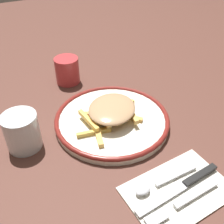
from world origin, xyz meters
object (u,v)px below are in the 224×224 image
water_glass (22,132)px  coffee_mug (67,70)px  plate (112,119)px  fries_heap (111,110)px  napkin (178,190)px  knife (186,184)px  fork (183,202)px  spoon (156,184)px

water_glass → coffee_mug: 0.30m
plate → fries_heap: fries_heap is taller
napkin → knife: knife is taller
fork → coffee_mug: 0.54m
spoon → coffee_mug: bearing=1.4°
napkin → coffee_mug: size_ratio=2.04×
fries_heap → coffee_mug: size_ratio=1.94×
knife → spoon: size_ratio=1.39×
water_glass → coffee_mug: size_ratio=0.87×
spoon → water_glass: size_ratio=1.68×
fork → knife: size_ratio=0.84×
water_glass → coffee_mug: bearing=-40.0°
coffee_mug → water_glass: bearing=140.0°
fries_heap → fork: size_ratio=1.14×
fork → knife: (0.03, -0.03, 0.00)m
plate → fries_heap: (0.00, 0.00, 0.03)m
knife → water_glass: 0.38m
plate → coffee_mug: (0.26, 0.03, 0.03)m
fries_heap → fork: fries_heap is taller
coffee_mug → napkin: bearing=-174.8°
knife → spoon: 0.06m
fries_heap → napkin: fries_heap is taller
plate → knife: 0.25m
fries_heap → knife: (-0.25, -0.04, -0.03)m
coffee_mug → knife: bearing=-172.7°
fries_heap → knife: 0.26m
spoon → fries_heap: bearing=-3.6°
plate → fork: plate is taller
napkin → knife: bearing=-85.5°
napkin → water_glass: bearing=41.2°
plate → water_glass: 0.23m
knife → spoon: (0.03, 0.05, 0.00)m
knife → coffee_mug: size_ratio=2.03×
fries_heap → napkin: size_ratio=0.95×
coffee_mug → spoon: bearing=-178.6°
fork → fries_heap: bearing=1.7°
napkin → fork: size_ratio=1.20×
fries_heap → water_glass: bearing=84.4°
fries_heap → knife: size_ratio=0.95×
water_glass → plate: bearing=-96.0°
knife → spoon: bearing=63.8°
fries_heap → spoon: 0.23m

